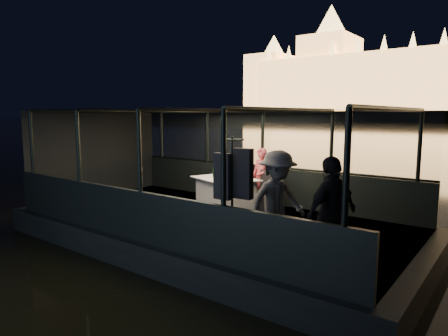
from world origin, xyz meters
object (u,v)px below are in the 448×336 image
Objects in this scene: chair_port_right at (264,191)px; wine_bottle at (214,171)px; passenger_stripe at (277,200)px; dining_table_central at (225,194)px; person_woman_coral at (261,176)px; person_man_maroon at (241,174)px; chair_port_left at (234,186)px; coat_stand at (232,199)px; passenger_dark at (332,212)px.

wine_bottle is (-0.96, -0.64, 0.47)m from chair_port_right.
passenger_stripe is 5.61× the size of wine_bottle.
dining_table_central is 0.60m from wine_bottle.
person_woman_coral reaches higher than person_man_maroon.
chair_port_right is 2.85m from passenger_stripe.
chair_port_left is 0.92m from wine_bottle.
person_woman_coral is at bearing 58.97° from passenger_stripe.
coat_stand is at bearing -58.51° from person_woman_coral.
person_man_maroon is at bearing 81.46° from wine_bottle.
coat_stand reaches higher than chair_port_left.
passenger_dark is at bearing -36.76° from chair_port_right.
person_man_maroon is 0.93m from wine_bottle.
chair_port_left is 3.57m from passenger_stripe.
dining_table_central is 1.07× the size of person_man_maroon.
dining_table_central is 1.02× the size of person_woman_coral.
passenger_dark reaches higher than chair_port_right.
passenger_stripe is (2.58, -2.44, 0.40)m from chair_port_left.
person_woman_coral is at bearing 52.93° from wine_bottle.
chair_port_left is at bearing 109.37° from dining_table_central.
chair_port_right is 0.67× the size of person_man_maroon.
person_woman_coral reaches higher than wine_bottle.
coat_stand is at bearing -46.14° from wine_bottle.
wine_bottle reaches higher than chair_port_right.
coat_stand is 1.32× the size of person_woman_coral.
person_woman_coral is 3.20m from passenger_stripe.
chair_port_left is 0.69× the size of person_man_maroon.
dining_table_central is 1.03m from person_woman_coral.
person_man_maroon is at bearing 99.09° from dining_table_central.
passenger_stripe is (0.51, 0.52, -0.05)m from coat_stand.
passenger_stripe reaches higher than chair_port_right.
passenger_stripe is (2.33, -1.73, 0.47)m from dining_table_central.
chair_port_left is at bearing -160.89° from person_woman_coral.
dining_table_central is 3.88m from passenger_dark.
person_man_maroon is 0.82× the size of passenger_dark.
chair_port_right is at bearing 39.57° from dining_table_central.
chair_port_right is at bearing 111.90° from coat_stand.
passenger_stripe is at bearing -36.49° from dining_table_central.
passenger_dark is (1.51, 0.31, -0.05)m from coat_stand.
dining_table_central is 0.87× the size of passenger_stripe.
dining_table_central is at bearing 76.16° from passenger_stripe.
coat_stand is 1.39× the size of person_man_maroon.
passenger_stripe is 1.00× the size of passenger_dark.
person_man_maroon is (-0.57, -0.03, 0.00)m from person_woman_coral.
wine_bottle reaches higher than dining_table_central.
coat_stand is 3.40m from person_woman_coral.
passenger_stripe is at bearing -55.55° from chair_port_left.
passenger_dark reaches higher than chair_port_left.
wine_bottle is (-0.70, -0.93, 0.17)m from person_woman_coral.
passenger_stripe is (2.46, -2.55, 0.10)m from person_man_maroon.
passenger_dark is at bearing -30.14° from dining_table_central.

